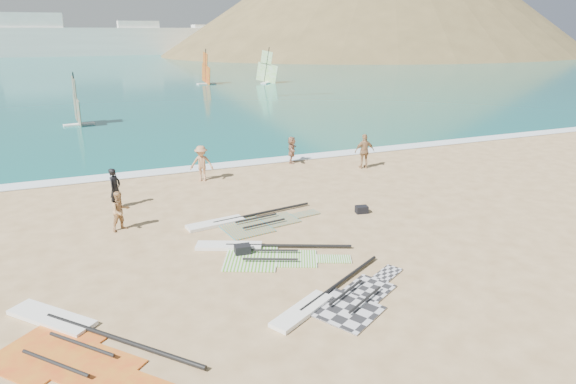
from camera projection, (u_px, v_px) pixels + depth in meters
name	position (u px, v px, depth m)	size (l,w,h in m)	color
ground	(313.00, 260.00, 15.62)	(300.00, 300.00, 0.00)	tan
sea	(110.00, 58.00, 131.60)	(300.00, 240.00, 0.06)	#0C5A56
surf_line	(219.00, 166.00, 26.43)	(300.00, 1.20, 0.04)	white
far_town	(48.00, 40.00, 140.38)	(160.00, 8.00, 12.00)	white
headland_main	(380.00, 53.00, 160.13)	(143.00, 143.00, 45.00)	olive
headland_minor	(445.00, 51.00, 181.39)	(70.00, 70.00, 28.00)	olive
rig_grey	(336.00, 301.00, 13.15)	(4.93, 3.45, 0.20)	#27272A
rig_green	(258.00, 252.00, 16.05)	(5.02, 3.37, 0.20)	#4AA814
rig_orange	(245.00, 222.00, 18.58)	(5.38, 2.44, 0.20)	orange
rig_red	(70.00, 341.00, 11.46)	(4.73, 5.39, 0.20)	red
gear_bag_near	(243.00, 250.00, 15.96)	(0.52, 0.38, 0.33)	black
gear_bag_far	(362.00, 209.00, 19.63)	(0.49, 0.34, 0.29)	black
person_wetsuit	(115.00, 188.00, 20.02)	(0.62, 0.41, 1.70)	black
beachgoer_left	(120.00, 211.00, 17.76)	(0.73, 0.57, 1.51)	tan
beachgoer_mid	(202.00, 163.00, 23.61)	(1.15, 0.66, 1.78)	#B27D56
beachgoer_back	(364.00, 151.00, 25.81)	(1.10, 0.46, 1.87)	#A47B51
beachgoer_right	(292.00, 150.00, 26.91)	(1.40, 0.44, 1.51)	#A47457
windsurfer_left	(77.00, 110.00, 37.44)	(2.37, 2.78, 4.18)	white
windsurfer_centre	(206.00, 74.00, 66.55)	(2.73, 3.22, 4.84)	white
windsurfer_right	(267.00, 73.00, 67.88)	(2.53, 2.57, 5.02)	white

